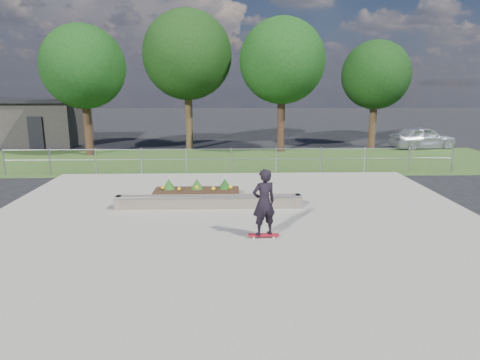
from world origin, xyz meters
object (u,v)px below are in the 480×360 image
Objects in this scene: grind_ledge at (209,202)px; parked_car at (422,137)px; skateboarder at (264,203)px; planter_bed at (197,192)px.

parked_car reaches higher than grind_ledge.
planter_bed is at bearing 115.92° from skateboarder.
grind_ledge is at bearing -70.68° from planter_bed.
grind_ledge is 18.22m from parked_car.
skateboarder is at bearing 134.36° from parked_car.
planter_bed is (-0.48, 1.38, -0.02)m from grind_ledge.
parked_car is at bearing 54.33° from skateboarder.
skateboarder is (1.54, -2.79, 0.74)m from grind_ledge.
skateboarder reaches higher than grind_ledge.
planter_bed is 1.64× the size of skateboarder.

